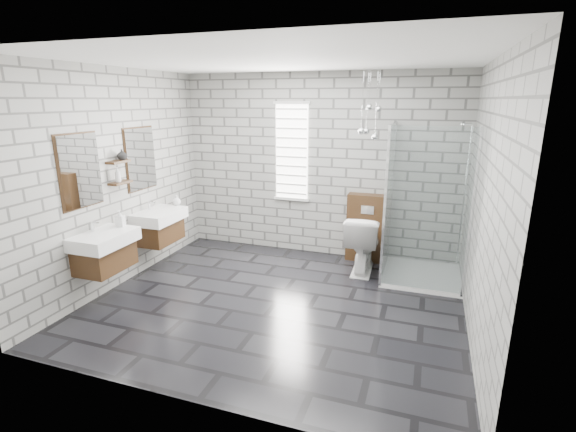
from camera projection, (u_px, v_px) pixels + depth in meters
The scene contains 20 objects.
floor at pixel (276, 303), 4.93m from camera, with size 4.20×3.60×0.02m, color black.
ceiling at pixel (274, 59), 4.20m from camera, with size 4.20×3.60×0.02m, color white.
wall_back at pixel (318, 166), 6.22m from camera, with size 4.20×0.02×2.70m, color #999994.
wall_front at pixel (184, 242), 2.92m from camera, with size 4.20×0.02×2.70m, color #999994.
wall_left at pixel (118, 179), 5.22m from camera, with size 0.02×3.60×2.70m, color #999994.
wall_right at pixel (485, 206), 3.91m from camera, with size 0.02×3.60×2.70m, color #999994.
vanity_left at pixel (102, 240), 4.78m from camera, with size 0.47×0.70×1.57m.
vanity_right at pixel (157, 217), 5.72m from camera, with size 0.47×0.70×1.57m.
shelf_lower at pixel (120, 183), 5.16m from camera, with size 0.14×0.30×0.03m, color #3F2713.
shelf_upper at pixel (118, 162), 5.09m from camera, with size 0.14×0.30×0.03m, color #3F2713.
window at pixel (292, 152), 6.26m from camera, with size 0.56×0.05×1.48m.
cistern_panel at pixel (367, 228), 6.10m from camera, with size 0.60×0.20×1.00m, color #3F2713.
flush_plate at pixel (367, 210), 5.92m from camera, with size 0.18×0.01×0.12m, color silver.
shower_enclosure at pixel (416, 244), 5.41m from camera, with size 1.00×1.00×2.03m.
pendant_cluster at pixel (370, 122), 5.38m from camera, with size 0.28×0.22×0.90m.
toilet at pixel (363, 243), 5.75m from camera, with size 0.45×0.79×0.81m, color white.
soap_bottle_a at pixel (120, 218), 4.96m from camera, with size 0.09×0.09×0.20m, color #B2B2B2.
soap_bottle_b at pixel (177, 200), 5.97m from camera, with size 0.11×0.11×0.15m, color #B2B2B2.
soap_bottle_c at pixel (118, 175), 5.09m from camera, with size 0.07×0.07×0.18m, color #B2B2B2.
vase at pixel (122, 155), 5.13m from camera, with size 0.12×0.12×0.13m, color #B2B2B2.
Camera 1 is at (1.58, -4.19, 2.31)m, focal length 26.00 mm.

